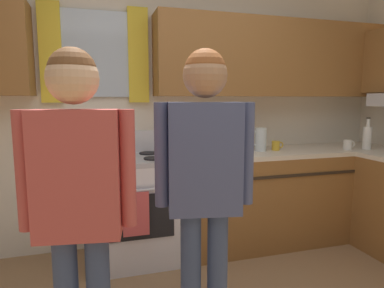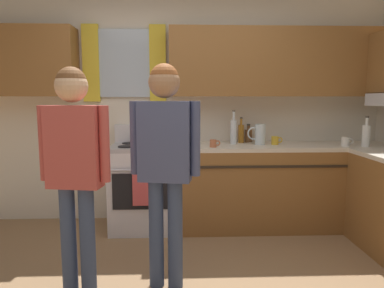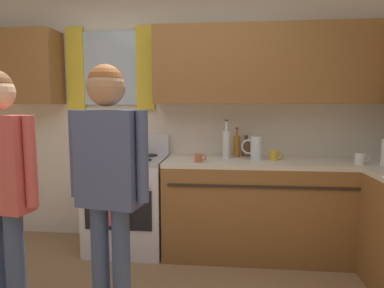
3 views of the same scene
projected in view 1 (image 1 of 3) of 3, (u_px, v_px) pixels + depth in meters
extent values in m
cube|color=silver|center=(162.00, 108.00, 3.18)|extent=(4.60, 0.10, 2.60)
cube|color=silver|center=(96.00, 54.00, 2.88)|extent=(0.55, 0.03, 0.74)
cube|color=yellow|center=(50.00, 52.00, 2.77)|extent=(0.18, 0.04, 0.84)
cube|color=yellow|center=(138.00, 56.00, 2.98)|extent=(0.18, 0.04, 0.84)
cube|color=brown|center=(277.00, 59.00, 3.23)|extent=(2.40, 0.32, 0.72)
cube|color=brown|center=(286.00, 196.00, 3.28)|extent=(2.27, 0.62, 0.86)
cube|color=beige|center=(288.00, 152.00, 3.22)|extent=(2.27, 0.62, 0.04)
cube|color=#2D2319|center=(307.00, 175.00, 2.95)|extent=(2.15, 0.01, 0.02)
cube|color=silver|center=(131.00, 211.00, 2.86)|extent=(0.73, 0.62, 0.86)
cube|color=black|center=(136.00, 218.00, 2.55)|extent=(0.61, 0.01, 0.36)
cylinder|color=#ADADB2|center=(135.00, 191.00, 2.50)|extent=(0.61, 0.02, 0.02)
cube|color=#ADADB2|center=(130.00, 160.00, 2.80)|extent=(0.73, 0.62, 0.04)
cube|color=silver|center=(127.00, 142.00, 3.04)|extent=(0.73, 0.08, 0.20)
cylinder|color=black|center=(108.00, 161.00, 2.61)|extent=(0.17, 0.17, 0.01)
cylinder|color=black|center=(154.00, 158.00, 2.71)|extent=(0.17, 0.17, 0.01)
cylinder|color=black|center=(107.00, 155.00, 2.87)|extent=(0.17, 0.17, 0.01)
cylinder|color=black|center=(149.00, 153.00, 2.97)|extent=(0.17, 0.17, 0.01)
cube|color=#CC4C4C|center=(136.00, 214.00, 2.51)|extent=(0.20, 0.02, 0.34)
cylinder|color=brown|center=(242.00, 141.00, 3.32)|extent=(0.08, 0.08, 0.14)
cylinder|color=brown|center=(242.00, 132.00, 3.31)|extent=(0.03, 0.03, 0.05)
cylinder|color=#3F382D|center=(243.00, 128.00, 3.31)|extent=(0.04, 0.04, 0.02)
cylinder|color=silver|center=(231.00, 138.00, 3.10)|extent=(0.07, 0.07, 0.26)
cylinder|color=silver|center=(231.00, 119.00, 3.08)|extent=(0.03, 0.03, 0.09)
cylinder|color=#3F382D|center=(231.00, 113.00, 3.07)|extent=(0.03, 0.03, 0.02)
cylinder|color=white|center=(367.00, 138.00, 3.22)|extent=(0.08, 0.08, 0.22)
cylinder|color=white|center=(368.00, 123.00, 3.20)|extent=(0.03, 0.03, 0.08)
cylinder|color=#3F382D|center=(369.00, 118.00, 3.20)|extent=(0.03, 0.03, 0.02)
cylinder|color=#B27223|center=(236.00, 139.00, 3.24)|extent=(0.06, 0.06, 0.20)
cylinder|color=#B27223|center=(236.00, 125.00, 3.22)|extent=(0.02, 0.02, 0.07)
cylinder|color=#3F382D|center=(236.00, 121.00, 3.22)|extent=(0.03, 0.03, 0.02)
cylinder|color=white|center=(348.00, 145.00, 3.21)|extent=(0.08, 0.08, 0.09)
torus|color=white|center=(352.00, 144.00, 3.22)|extent=(0.07, 0.01, 0.07)
cylinder|color=#B76642|center=(216.00, 152.00, 2.80)|extent=(0.07, 0.07, 0.08)
torus|color=#B76642|center=(221.00, 152.00, 2.82)|extent=(0.06, 0.01, 0.06)
cylinder|color=gold|center=(276.00, 146.00, 3.17)|extent=(0.08, 0.08, 0.09)
torus|color=gold|center=(280.00, 145.00, 3.18)|extent=(0.06, 0.01, 0.06)
cylinder|color=silver|center=(261.00, 139.00, 3.12)|extent=(0.11, 0.11, 0.22)
torus|color=silver|center=(254.00, 138.00, 3.10)|extent=(0.14, 0.02, 0.14)
cube|color=#BF4C47|center=(77.00, 175.00, 1.42)|extent=(0.38, 0.21, 0.56)
cylinder|color=#BF4C47|center=(128.00, 168.00, 1.44)|extent=(0.07, 0.07, 0.51)
cylinder|color=#BF4C47|center=(24.00, 171.00, 1.39)|extent=(0.07, 0.07, 0.51)
sphere|color=#DBAD84|center=(72.00, 78.00, 1.36)|extent=(0.22, 0.22, 0.22)
sphere|color=brown|center=(72.00, 71.00, 1.36)|extent=(0.20, 0.20, 0.20)
cylinder|color=#38476B|center=(217.00, 284.00, 1.78)|extent=(0.11, 0.11, 0.80)
cylinder|color=#38476B|center=(191.00, 286.00, 1.76)|extent=(0.11, 0.11, 0.80)
cube|color=#47517A|center=(205.00, 159.00, 1.68)|extent=(0.39, 0.22, 0.57)
cylinder|color=#47517A|center=(247.00, 154.00, 1.70)|extent=(0.07, 0.07, 0.52)
cylinder|color=#47517A|center=(161.00, 155.00, 1.65)|extent=(0.07, 0.07, 0.52)
sphere|color=#A87A56|center=(205.00, 75.00, 1.62)|extent=(0.22, 0.22, 0.22)
sphere|color=brown|center=(205.00, 70.00, 1.62)|extent=(0.20, 0.20, 0.20)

